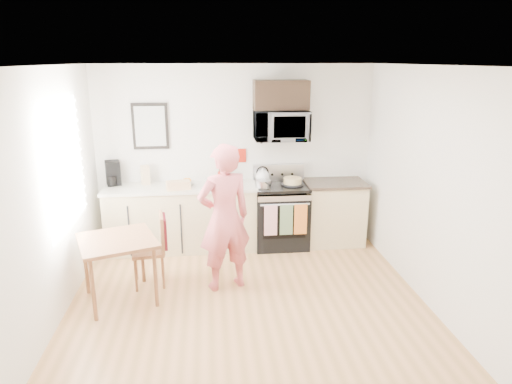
{
  "coord_description": "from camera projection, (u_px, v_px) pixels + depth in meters",
  "views": [
    {
      "loc": [
        -0.4,
        -4.26,
        2.66
      ],
      "look_at": [
        0.16,
        1.0,
        1.11
      ],
      "focal_mm": 32.0,
      "sensor_mm": 36.0,
      "label": 1
    }
  ],
  "objects": [
    {
      "name": "floor",
      "position": [
        251.0,
        319.0,
        4.85
      ],
      "size": [
        4.6,
        4.6,
        0.0
      ],
      "primitive_type": "plane",
      "color": "#A5743F",
      "rests_on": "ground"
    },
    {
      "name": "back_wall",
      "position": [
        236.0,
        155.0,
        6.68
      ],
      "size": [
        4.0,
        0.04,
        2.6
      ],
      "primitive_type": "cube",
      "color": "white",
      "rests_on": "floor"
    },
    {
      "name": "front_wall",
      "position": [
        293.0,
        340.0,
        2.29
      ],
      "size": [
        4.0,
        0.04,
        2.6
      ],
      "primitive_type": "cube",
      "color": "white",
      "rests_on": "floor"
    },
    {
      "name": "left_wall",
      "position": [
        39.0,
        209.0,
        4.28
      ],
      "size": [
        0.04,
        4.6,
        2.6
      ],
      "primitive_type": "cube",
      "color": "white",
      "rests_on": "floor"
    },
    {
      "name": "right_wall",
      "position": [
        444.0,
        196.0,
        4.69
      ],
      "size": [
        0.04,
        4.6,
        2.6
      ],
      "primitive_type": "cube",
      "color": "white",
      "rests_on": "floor"
    },
    {
      "name": "ceiling",
      "position": [
        250.0,
        66.0,
        4.12
      ],
      "size": [
        4.0,
        4.6,
        0.04
      ],
      "primitive_type": "cube",
      "color": "white",
      "rests_on": "back_wall"
    },
    {
      "name": "window",
      "position": [
        65.0,
        165.0,
        4.98
      ],
      "size": [
        0.06,
        1.4,
        1.5
      ],
      "color": "white",
      "rests_on": "left_wall"
    },
    {
      "name": "cabinet_left",
      "position": [
        182.0,
        219.0,
        6.55
      ],
      "size": [
        2.1,
        0.6,
        0.9
      ],
      "primitive_type": "cube",
      "color": "#D5BE88",
      "rests_on": "floor"
    },
    {
      "name": "countertop_left",
      "position": [
        181.0,
        187.0,
        6.42
      ],
      "size": [
        2.14,
        0.64,
        0.04
      ],
      "primitive_type": "cube",
      "color": "beige",
      "rests_on": "cabinet_left"
    },
    {
      "name": "cabinet_right",
      "position": [
        334.0,
        214.0,
        6.78
      ],
      "size": [
        0.84,
        0.6,
        0.9
      ],
      "primitive_type": "cube",
      "color": "#D5BE88",
      "rests_on": "floor"
    },
    {
      "name": "countertop_right",
      "position": [
        335.0,
        183.0,
        6.65
      ],
      "size": [
        0.88,
        0.64,
        0.04
      ],
      "primitive_type": "cube",
      "color": "black",
      "rests_on": "cabinet_right"
    },
    {
      "name": "range",
      "position": [
        281.0,
        217.0,
        6.68
      ],
      "size": [
        0.76,
        0.7,
        1.16
      ],
      "color": "black",
      "rests_on": "floor"
    },
    {
      "name": "microwave",
      "position": [
        281.0,
        126.0,
        6.41
      ],
      "size": [
        0.76,
        0.51,
        0.42
      ],
      "primitive_type": "imported",
      "color": "#B0B0B5",
      "rests_on": "back_wall"
    },
    {
      "name": "upper_cabinet",
      "position": [
        281.0,
        95.0,
        6.33
      ],
      "size": [
        0.76,
        0.35,
        0.4
      ],
      "primitive_type": "cube",
      "color": "black",
      "rests_on": "back_wall"
    },
    {
      "name": "wall_art",
      "position": [
        150.0,
        126.0,
        6.41
      ],
      "size": [
        0.5,
        0.04,
        0.65
      ],
      "color": "black",
      "rests_on": "back_wall"
    },
    {
      "name": "wall_trivet",
      "position": [
        239.0,
        156.0,
        6.67
      ],
      "size": [
        0.2,
        0.02,
        0.2
      ],
      "primitive_type": "cube",
      "color": "#B01D0F",
      "rests_on": "back_wall"
    },
    {
      "name": "person",
      "position": [
        224.0,
        218.0,
        5.3
      ],
      "size": [
        0.74,
        0.61,
        1.76
      ],
      "primitive_type": "imported",
      "rotation": [
        0.0,
        0.0,
        3.47
      ],
      "color": "#BC333C",
      "rests_on": "floor"
    },
    {
      "name": "dining_table",
      "position": [
        117.0,
        246.0,
        5.07
      ],
      "size": [
        0.88,
        0.88,
        0.74
      ],
      "rotation": [
        0.0,
        0.0,
        0.35
      ],
      "color": "brown",
      "rests_on": "floor"
    },
    {
      "name": "chair",
      "position": [
        158.0,
        240.0,
        5.48
      ],
      "size": [
        0.46,
        0.42,
        0.89
      ],
      "rotation": [
        0.0,
        0.0,
        0.14
      ],
      "color": "brown",
      "rests_on": "floor"
    },
    {
      "name": "knife_block",
      "position": [
        223.0,
        173.0,
        6.65
      ],
      "size": [
        0.11,
        0.15,
        0.24
      ],
      "primitive_type": "cube",
      "rotation": [
        0.0,
        0.0,
        -0.04
      ],
      "color": "brown",
      "rests_on": "countertop_left"
    },
    {
      "name": "utensil_crock",
      "position": [
        222.0,
        172.0,
        6.55
      ],
      "size": [
        0.13,
        0.13,
        0.39
      ],
      "color": "#B01D0F",
      "rests_on": "countertop_left"
    },
    {
      "name": "fruit_bowl",
      "position": [
        187.0,
        183.0,
        6.45
      ],
      "size": [
        0.23,
        0.23,
        0.1
      ],
      "color": "white",
      "rests_on": "countertop_left"
    },
    {
      "name": "milk_carton",
      "position": [
        145.0,
        175.0,
        6.45
      ],
      "size": [
        0.14,
        0.14,
        0.28
      ],
      "primitive_type": "cube",
      "rotation": [
        0.0,
        0.0,
        0.39
      ],
      "color": "tan",
      "rests_on": "countertop_left"
    },
    {
      "name": "coffee_maker",
      "position": [
        113.0,
        174.0,
        6.44
      ],
      "size": [
        0.25,
        0.31,
        0.34
      ],
      "rotation": [
        0.0,
        0.0,
        0.28
      ],
      "color": "black",
      "rests_on": "countertop_left"
    },
    {
      "name": "bread_bag",
      "position": [
        178.0,
        185.0,
        6.23
      ],
      "size": [
        0.35,
        0.21,
        0.12
      ],
      "primitive_type": "cube",
      "rotation": [
        0.0,
        0.0,
        0.19
      ],
      "color": "tan",
      "rests_on": "countertop_left"
    },
    {
      "name": "cake",
      "position": [
        292.0,
        181.0,
        6.52
      ],
      "size": [
        0.31,
        0.31,
        0.1
      ],
      "color": "black",
      "rests_on": "range"
    },
    {
      "name": "kettle",
      "position": [
        262.0,
        176.0,
        6.57
      ],
      "size": [
        0.21,
        0.21,
        0.26
      ],
      "color": "white",
      "rests_on": "range"
    },
    {
      "name": "pot",
      "position": [
        263.0,
        184.0,
        6.37
      ],
      "size": [
        0.22,
        0.37,
        0.11
      ],
      "rotation": [
        0.0,
        0.0,
        0.25
      ],
      "color": "#B0B0B5",
      "rests_on": "range"
    }
  ]
}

